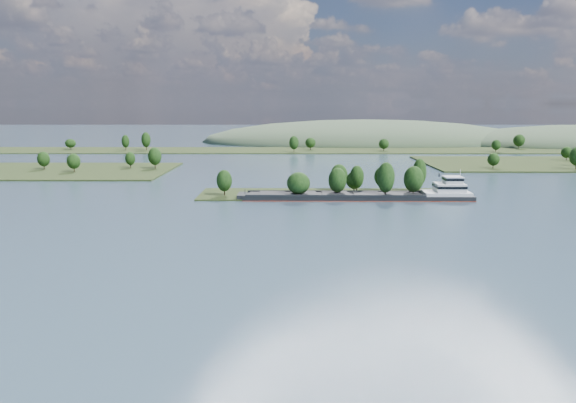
{
  "coord_description": "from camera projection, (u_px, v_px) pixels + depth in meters",
  "views": [
    {
      "loc": [
        -12.63,
        -46.79,
        36.84
      ],
      "look_at": [
        -13.72,
        130.0,
        6.0
      ],
      "focal_mm": 35.0,
      "sensor_mm": 36.0,
      "label": 1
    }
  ],
  "objects": [
    {
      "name": "tree_island",
      "position": [
        340.0,
        185.0,
        227.3
      ],
      "size": [
        100.0,
        31.0,
        15.4
      ],
      "color": "#233116",
      "rests_on": "ground"
    },
    {
      "name": "cargo_barge",
      "position": [
        372.0,
        195.0,
        219.39
      ],
      "size": [
        91.78,
        11.99,
        12.4
      ],
      "color": "black",
      "rests_on": "ground"
    },
    {
      "name": "back_shoreline",
      "position": [
        318.0,
        150.0,
        445.93
      ],
      "size": [
        900.0,
        60.0,
        15.46
      ],
      "color": "#233116",
      "rests_on": "ground"
    },
    {
      "name": "ground",
      "position": [
        333.0,
        227.0,
        170.56
      ],
      "size": [
        1800.0,
        1800.0,
        0.0
      ],
      "primitive_type": "plane",
      "color": "#324557",
      "rests_on": "ground"
    },
    {
      "name": "hill_west",
      "position": [
        366.0,
        142.0,
        544.53
      ],
      "size": [
        320.0,
        160.0,
        44.0
      ],
      "primitive_type": "ellipsoid",
      "color": "#3E5238",
      "rests_on": "ground"
    }
  ]
}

